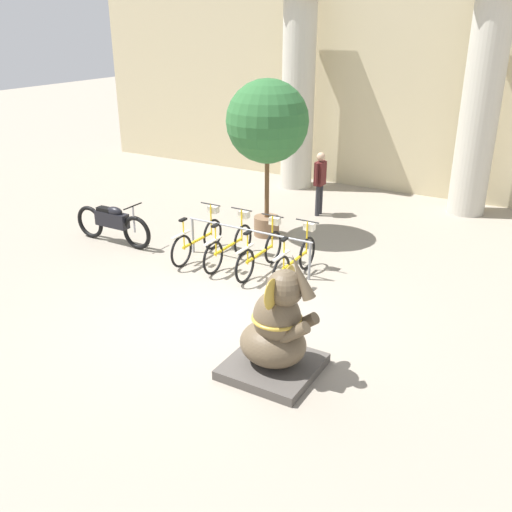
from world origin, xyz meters
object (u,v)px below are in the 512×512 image
object	(u,v)px
bicycle_0	(199,239)
person_pedestrian	(320,178)
bicycle_2	(261,252)
motorcycle	(113,223)
potted_tree	(267,124)
bicycle_1	(230,245)
elephant_statue	(276,332)
bicycle_3	(296,259)

from	to	relation	value
bicycle_0	person_pedestrian	world-z (taller)	person_pedestrian
bicycle_2	bicycle_0	bearing A→B (deg)	-179.58
motorcycle	potted_tree	bearing A→B (deg)	39.08
bicycle_1	elephant_statue	size ratio (longest dim) A/B	0.94
bicycle_3	bicycle_1	bearing A→B (deg)	-179.10
bicycle_2	motorcycle	xyz separation A→B (m)	(-3.51, -0.32, 0.07)
bicycle_0	person_pedestrian	size ratio (longest dim) A/B	1.11
potted_tree	elephant_statue	bearing A→B (deg)	-59.34
bicycle_0	motorcycle	xyz separation A→B (m)	(-2.06, -0.31, 0.07)
bicycle_1	bicycle_2	world-z (taller)	same
bicycle_0	potted_tree	size ratio (longest dim) A/B	0.51
bicycle_0	potted_tree	distance (m)	2.83
bicycle_3	bicycle_2	bearing A→B (deg)	-176.03
elephant_statue	person_pedestrian	distance (m)	6.98
potted_tree	bicycle_2	bearing A→B (deg)	-64.00
bicycle_3	motorcycle	xyz separation A→B (m)	(-4.24, -0.37, 0.07)
bicycle_1	potted_tree	distance (m)	2.75
motorcycle	person_pedestrian	world-z (taller)	person_pedestrian
bicycle_2	potted_tree	xyz separation A→B (m)	(-0.88, 1.81, 2.09)
bicycle_0	person_pedestrian	distance (m)	3.90
person_pedestrian	potted_tree	distance (m)	2.50
person_pedestrian	potted_tree	size ratio (longest dim) A/B	0.46
bicycle_3	elephant_statue	size ratio (longest dim) A/B	0.94
bicycle_3	elephant_statue	distance (m)	3.13
bicycle_0	potted_tree	xyz separation A→B (m)	(0.57, 1.82, 2.09)
bicycle_3	motorcycle	world-z (taller)	bicycle_3
bicycle_0	bicycle_2	bearing A→B (deg)	0.42
bicycle_1	motorcycle	xyz separation A→B (m)	(-2.78, -0.35, 0.07)
elephant_statue	motorcycle	world-z (taller)	elephant_statue
elephant_statue	potted_tree	size ratio (longest dim) A/B	0.54
bicycle_3	bicycle_0	bearing A→B (deg)	-178.39
bicycle_3	elephant_statue	xyz separation A→B (m)	(1.15, -2.90, 0.23)
elephant_statue	bicycle_0	bearing A→B (deg)	139.60
person_pedestrian	bicycle_0	bearing A→B (deg)	-104.98
person_pedestrian	elephant_statue	bearing A→B (deg)	-70.39
bicycle_2	motorcycle	bearing A→B (deg)	-174.78
bicycle_2	motorcycle	distance (m)	3.53
motorcycle	bicycle_0	bearing A→B (deg)	8.58
bicycle_0	bicycle_3	distance (m)	2.19
person_pedestrian	potted_tree	world-z (taller)	potted_tree
bicycle_1	elephant_statue	xyz separation A→B (m)	(2.61, -2.88, 0.23)
bicycle_1	bicycle_2	size ratio (longest dim) A/B	1.00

